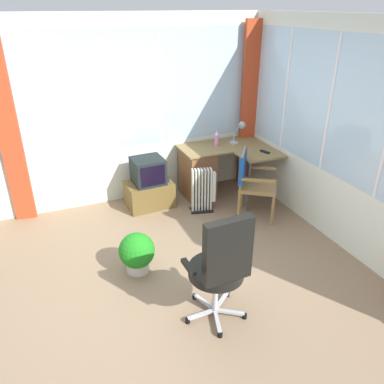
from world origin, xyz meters
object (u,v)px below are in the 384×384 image
tv_remote (265,152)px  desk_lamp (241,129)px  office_chair (221,264)px  space_heater (204,190)px  spray_bottle (217,139)px  potted_plant (137,252)px  tv_on_stand (149,186)px  wooden_armchair (249,176)px  desk (202,170)px

tv_remote → desk_lamp: bearing=87.1°
office_chair → space_heater: size_ratio=1.76×
spray_bottle → potted_plant: spray_bottle is taller
space_heater → potted_plant: space_heater is taller
space_heater → potted_plant: (-1.21, -0.96, -0.08)m
office_chair → tv_on_stand: (0.06, 2.39, -0.31)m
wooden_armchair → potted_plant: wooden_armchair is taller
tv_remote → space_heater: (-0.93, 0.02, -0.44)m
wooden_armchair → potted_plant: 1.86m
tv_remote → spray_bottle: size_ratio=0.69×
desk_lamp → wooden_armchair: desk_lamp is taller
tv_remote → tv_on_stand: (-1.58, 0.45, -0.44)m
desk → tv_on_stand: 0.83m
tv_remote → tv_on_stand: size_ratio=0.21×
wooden_armchair → tv_on_stand: bearing=146.7°
spray_bottle → tv_on_stand: spray_bottle is taller
desk → tv_remote: 0.96m
tv_remote → tv_on_stand: 1.70m
tv_on_stand → spray_bottle: bearing=4.6°
desk → office_chair: bearing=-110.2°
desk_lamp → potted_plant: (-2.01, -1.42, -0.72)m
desk_lamp → spray_bottle: 0.38m
space_heater → potted_plant: bearing=-141.7°
tv_remote → space_heater: size_ratio=0.23×
tv_remote → potted_plant: size_ratio=0.33×
desk → wooden_armchair: wooden_armchair is taller
desk_lamp → space_heater: size_ratio=0.53×
potted_plant → tv_remote: bearing=23.6°
desk_lamp → wooden_armchair: size_ratio=0.37×
spray_bottle → space_heater: 0.86m
desk → desk_lamp: desk_lamp is taller
tv_remote → wooden_armchair: size_ratio=0.16×
tv_remote → office_chair: bearing=-149.0°
tv_on_stand → potted_plant: 1.50m
wooden_armchair → space_heater: (-0.51, 0.33, -0.26)m
desk_lamp → tv_remote: bearing=-74.3°
desk_lamp → office_chair: size_ratio=0.30×
desk → tv_remote: size_ratio=8.47×
desk → wooden_armchair: bearing=-67.1°
desk → spray_bottle: 0.52m
desk → tv_on_stand: desk is taller
desk_lamp → spray_bottle: desk_lamp is taller
tv_on_stand → potted_plant: size_ratio=1.59×
tv_on_stand → wooden_armchair: bearing=-33.3°
desk_lamp → wooden_armchair: 0.92m
wooden_armchair → office_chair: 2.03m
office_chair → tv_on_stand: bearing=88.5°
office_chair → potted_plant: 1.18m
wooden_armchair → space_heater: bearing=147.0°
spray_bottle → office_chair: (-1.15, -2.47, -0.22)m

